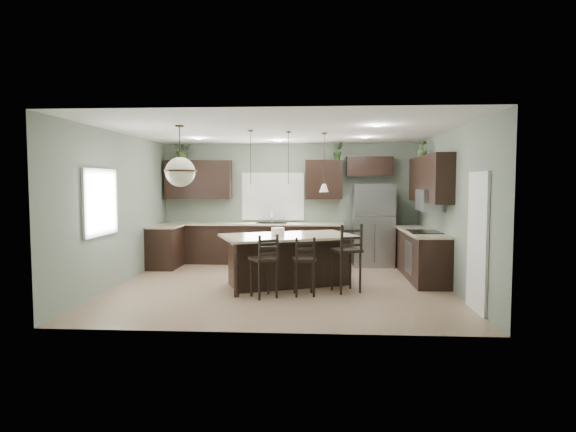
# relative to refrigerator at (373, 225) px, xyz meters

# --- Properties ---
(ground) EXTENTS (6.00, 6.00, 0.00)m
(ground) POSITION_rel_refrigerator_xyz_m (-1.91, -2.28, -0.93)
(ground) COLOR #9E8466
(ground) RESTS_ON ground
(pantry_door) EXTENTS (0.04, 0.82, 2.04)m
(pantry_door) POSITION_rel_refrigerator_xyz_m (1.06, -3.83, 0.09)
(pantry_door) COLOR white
(pantry_door) RESTS_ON ground
(window_back) EXTENTS (1.35, 0.02, 1.00)m
(window_back) POSITION_rel_refrigerator_xyz_m (-2.31, 0.46, 0.62)
(window_back) COLOR white
(window_back) RESTS_ON room_shell
(window_left) EXTENTS (0.02, 1.10, 1.00)m
(window_left) POSITION_rel_refrigerator_xyz_m (-4.90, -3.08, 0.62)
(window_left) COLOR white
(window_left) RESTS_ON room_shell
(left_return_cabs) EXTENTS (0.60, 0.90, 0.90)m
(left_return_cabs) POSITION_rel_refrigerator_xyz_m (-4.61, -0.58, -0.48)
(left_return_cabs) COLOR black
(left_return_cabs) RESTS_ON ground
(left_return_countertop) EXTENTS (0.66, 0.96, 0.04)m
(left_return_countertop) POSITION_rel_refrigerator_xyz_m (-4.59, -0.58, -0.01)
(left_return_countertop) COLOR #C4B694
(left_return_countertop) RESTS_ON left_return_cabs
(back_lower_cabs) EXTENTS (4.20, 0.60, 0.90)m
(back_lower_cabs) POSITION_rel_refrigerator_xyz_m (-2.76, 0.17, -0.48)
(back_lower_cabs) COLOR black
(back_lower_cabs) RESTS_ON ground
(back_countertop) EXTENTS (4.20, 0.66, 0.04)m
(back_countertop) POSITION_rel_refrigerator_xyz_m (-2.76, 0.15, -0.01)
(back_countertop) COLOR #C4B694
(back_countertop) RESTS_ON back_lower_cabs
(sink_inset) EXTENTS (0.70, 0.45, 0.01)m
(sink_inset) POSITION_rel_refrigerator_xyz_m (-2.31, 0.15, 0.01)
(sink_inset) COLOR gray
(sink_inset) RESTS_ON back_countertop
(faucet) EXTENTS (0.02, 0.02, 0.28)m
(faucet) POSITION_rel_refrigerator_xyz_m (-2.31, 0.12, 0.16)
(faucet) COLOR silver
(faucet) RESTS_ON back_countertop
(back_upper_left) EXTENTS (1.55, 0.34, 0.90)m
(back_upper_left) POSITION_rel_refrigerator_xyz_m (-4.06, 0.30, 1.02)
(back_upper_left) COLOR black
(back_upper_left) RESTS_ON room_shell
(back_upper_right) EXTENTS (0.85, 0.34, 0.90)m
(back_upper_right) POSITION_rel_refrigerator_xyz_m (-1.11, 0.30, 1.02)
(back_upper_right) COLOR black
(back_upper_right) RESTS_ON room_shell
(fridge_header) EXTENTS (1.05, 0.34, 0.45)m
(fridge_header) POSITION_rel_refrigerator_xyz_m (-0.06, 0.30, 1.32)
(fridge_header) COLOR black
(fridge_header) RESTS_ON room_shell
(right_lower_cabs) EXTENTS (0.60, 2.35, 0.90)m
(right_lower_cabs) POSITION_rel_refrigerator_xyz_m (0.79, -1.40, -0.48)
(right_lower_cabs) COLOR black
(right_lower_cabs) RESTS_ON ground
(right_countertop) EXTENTS (0.66, 2.35, 0.04)m
(right_countertop) POSITION_rel_refrigerator_xyz_m (0.77, -1.40, -0.01)
(right_countertop) COLOR #C4B694
(right_countertop) RESTS_ON right_lower_cabs
(cooktop) EXTENTS (0.58, 0.75, 0.02)m
(cooktop) POSITION_rel_refrigerator_xyz_m (0.77, -1.68, 0.02)
(cooktop) COLOR black
(cooktop) RESTS_ON right_countertop
(wall_oven_front) EXTENTS (0.01, 0.72, 0.60)m
(wall_oven_front) POSITION_rel_refrigerator_xyz_m (0.48, -1.68, -0.48)
(wall_oven_front) COLOR gray
(wall_oven_front) RESTS_ON right_lower_cabs
(right_upper_cabs) EXTENTS (0.34, 2.35, 0.90)m
(right_upper_cabs) POSITION_rel_refrigerator_xyz_m (0.92, -1.40, 1.02)
(right_upper_cabs) COLOR black
(right_upper_cabs) RESTS_ON room_shell
(microwave) EXTENTS (0.40, 0.75, 0.40)m
(microwave) POSITION_rel_refrigerator_xyz_m (0.87, -1.68, 0.62)
(microwave) COLOR gray
(microwave) RESTS_ON right_upper_cabs
(refrigerator) EXTENTS (0.90, 0.74, 1.85)m
(refrigerator) POSITION_rel_refrigerator_xyz_m (0.00, 0.00, 0.00)
(refrigerator) COLOR gray
(refrigerator) RESTS_ON ground
(kitchen_island) EXTENTS (2.68, 2.12, 0.92)m
(kitchen_island) POSITION_rel_refrigerator_xyz_m (-1.78, -2.21, -0.46)
(kitchen_island) COLOR black
(kitchen_island) RESTS_ON ground
(serving_dish) EXTENTS (0.24, 0.24, 0.14)m
(serving_dish) POSITION_rel_refrigerator_xyz_m (-1.97, -2.29, 0.07)
(serving_dish) COLOR white
(serving_dish) RESTS_ON kitchen_island
(bar_stool_left) EXTENTS (0.54, 0.54, 1.05)m
(bar_stool_left) POSITION_rel_refrigerator_xyz_m (-2.13, -3.19, -0.40)
(bar_stool_left) COLOR black
(bar_stool_left) RESTS_ON ground
(bar_stool_center) EXTENTS (0.42, 0.42, 0.99)m
(bar_stool_center) POSITION_rel_refrigerator_xyz_m (-1.47, -3.01, -0.43)
(bar_stool_center) COLOR black
(bar_stool_center) RESTS_ON ground
(bar_stool_right) EXTENTS (0.58, 0.58, 1.19)m
(bar_stool_right) POSITION_rel_refrigerator_xyz_m (-0.76, -2.70, -0.33)
(bar_stool_right) COLOR black
(bar_stool_right) RESTS_ON ground
(pendant_left) EXTENTS (0.17, 0.17, 1.10)m
(pendant_left) POSITION_rel_refrigerator_xyz_m (-2.43, -2.47, 1.32)
(pendant_left) COLOR white
(pendant_left) RESTS_ON room_shell
(pendant_center) EXTENTS (0.17, 0.17, 1.10)m
(pendant_center) POSITION_rel_refrigerator_xyz_m (-1.78, -2.21, 1.32)
(pendant_center) COLOR white
(pendant_center) RESTS_ON room_shell
(pendant_right) EXTENTS (0.17, 0.17, 1.10)m
(pendant_right) POSITION_rel_refrigerator_xyz_m (-1.14, -1.95, 1.32)
(pendant_right) COLOR white
(pendant_right) RESTS_ON room_shell
(chandelier) EXTENTS (0.52, 0.52, 0.99)m
(chandelier) POSITION_rel_refrigerator_xyz_m (-3.47, -3.27, 1.38)
(chandelier) COLOR beige
(chandelier) RESTS_ON room_shell
(plant_back_left) EXTENTS (0.50, 0.45, 0.48)m
(plant_back_left) POSITION_rel_refrigerator_xyz_m (-4.41, 0.27, 1.71)
(plant_back_left) COLOR #2D4B21
(plant_back_left) RESTS_ON back_upper_left
(plant_back_right) EXTENTS (0.28, 0.26, 0.41)m
(plant_back_right) POSITION_rel_refrigerator_xyz_m (-0.78, 0.27, 1.68)
(plant_back_right) COLOR #304E22
(plant_back_right) RESTS_ON back_upper_right
(plant_right_wall) EXTENTS (0.22, 0.22, 0.34)m
(plant_right_wall) POSITION_rel_refrigerator_xyz_m (0.89, -0.85, 1.65)
(plant_right_wall) COLOR #375324
(plant_right_wall) RESTS_ON right_upper_cabs
(room_shell) EXTENTS (6.00, 6.00, 6.00)m
(room_shell) POSITION_rel_refrigerator_xyz_m (-1.91, -2.28, 0.77)
(room_shell) COLOR slate
(room_shell) RESTS_ON ground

